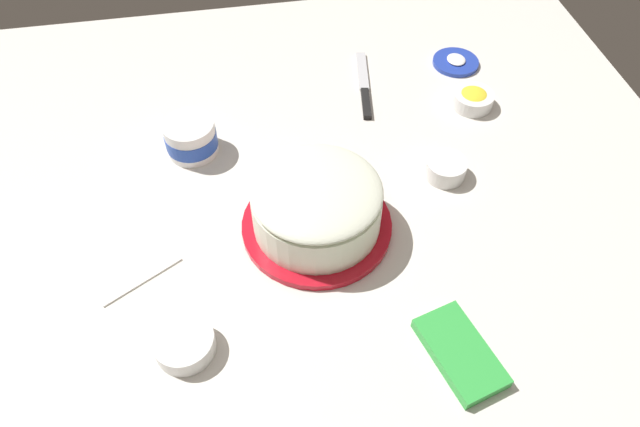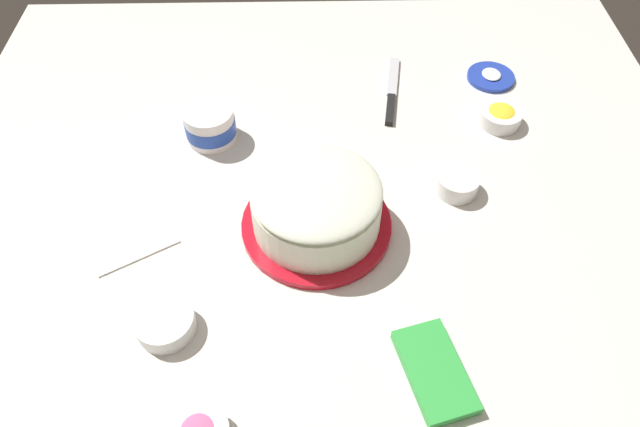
% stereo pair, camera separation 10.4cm
% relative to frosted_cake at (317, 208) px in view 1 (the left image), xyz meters
% --- Properties ---
extents(ground_plane, '(1.54, 1.54, 0.00)m').
position_rel_frosted_cake_xyz_m(ground_plane, '(-0.01, 0.01, -0.06)').
color(ground_plane, silver).
extents(frosted_cake, '(0.27, 0.27, 0.12)m').
position_rel_frosted_cake_xyz_m(frosted_cake, '(0.00, 0.00, 0.00)').
color(frosted_cake, red).
rests_on(frosted_cake, ground_plane).
extents(frosting_tub, '(0.10, 0.10, 0.07)m').
position_rel_frosted_cake_xyz_m(frosting_tub, '(-0.24, -0.22, -0.02)').
color(frosting_tub, white).
rests_on(frosting_tub, ground_plane).
extents(frosting_tub_lid, '(0.11, 0.11, 0.02)m').
position_rel_frosted_cake_xyz_m(frosting_tub_lid, '(-0.43, 0.41, -0.05)').
color(frosting_tub_lid, '#233DAD').
rests_on(frosting_tub_lid, ground_plane).
extents(spreading_knife, '(0.24, 0.06, 0.01)m').
position_rel_frosted_cake_xyz_m(spreading_knife, '(-0.37, 0.18, -0.05)').
color(spreading_knife, silver).
rests_on(spreading_knife, ground_plane).
extents(sprinkle_bowl_yellow, '(0.09, 0.09, 0.04)m').
position_rel_frosted_cake_xyz_m(sprinkle_bowl_yellow, '(-0.28, 0.40, -0.04)').
color(sprinkle_bowl_yellow, white).
rests_on(sprinkle_bowl_yellow, ground_plane).
extents(sprinkle_bowl_blue, '(0.08, 0.08, 0.04)m').
position_rel_frosted_cake_xyz_m(sprinkle_bowl_blue, '(-0.09, 0.27, -0.04)').
color(sprinkle_bowl_blue, white).
rests_on(sprinkle_bowl_blue, ground_plane).
extents(sprinkle_bowl_orange, '(0.10, 0.10, 0.03)m').
position_rel_frosted_cake_xyz_m(sprinkle_bowl_orange, '(0.20, -0.25, -0.04)').
color(sprinkle_bowl_orange, white).
rests_on(sprinkle_bowl_orange, ground_plane).
extents(candy_box_lower, '(0.17, 0.12, 0.02)m').
position_rel_frosted_cake_xyz_m(candy_box_lower, '(0.29, 0.17, -0.05)').
color(candy_box_lower, green).
rests_on(candy_box_lower, ground_plane).
extents(paper_napkin, '(0.20, 0.20, 0.01)m').
position_rel_frosted_cake_xyz_m(paper_napkin, '(0.00, -0.35, -0.05)').
color(paper_napkin, white).
rests_on(paper_napkin, ground_plane).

